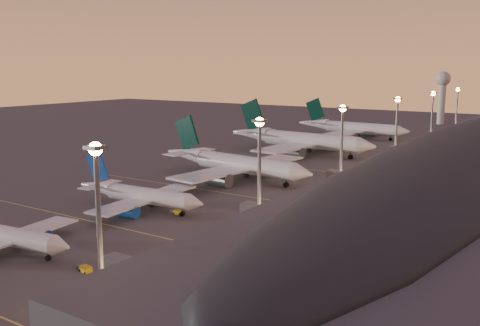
{
  "coord_description": "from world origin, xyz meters",
  "views": [
    {
      "loc": [
        87.92,
        -85.68,
        35.22
      ],
      "look_at": [
        2.0,
        45.0,
        7.0
      ],
      "focal_mm": 40.0,
      "sensor_mm": 36.0,
      "label": 1
    }
  ],
  "objects_px": {
    "airliner_narrow_south": "(0,235)",
    "airliner_wide_far": "(351,128)",
    "airliner_wide_near": "(233,163)",
    "radar_tower": "(442,89)",
    "baggage_tug_b": "(124,290)",
    "airliner_narrow_north": "(138,195)",
    "airliner_wide_mid": "(299,140)",
    "baggage_tug_a": "(85,269)",
    "baggage_tug_c": "(177,212)"
  },
  "relations": [
    {
      "from": "airliner_narrow_south",
      "to": "airliner_wide_far",
      "type": "relative_size",
      "value": 0.59
    },
    {
      "from": "airliner_wide_near",
      "to": "airliner_wide_far",
      "type": "distance_m",
      "value": 116.15
    },
    {
      "from": "radar_tower",
      "to": "baggage_tug_b",
      "type": "distance_m",
      "value": 290.64
    },
    {
      "from": "baggage_tug_b",
      "to": "airliner_narrow_south",
      "type": "bearing_deg",
      "value": 167.23
    },
    {
      "from": "airliner_narrow_north",
      "to": "airliner_wide_far",
      "type": "bearing_deg",
      "value": 88.98
    },
    {
      "from": "radar_tower",
      "to": "airliner_narrow_north",
      "type": "bearing_deg",
      "value": -93.41
    },
    {
      "from": "airliner_wide_mid",
      "to": "baggage_tug_a",
      "type": "xyz_separation_m",
      "value": [
        28.15,
        -136.33,
        -5.14
      ]
    },
    {
      "from": "airliner_wide_mid",
      "to": "airliner_narrow_south",
      "type": "bearing_deg",
      "value": -83.09
    },
    {
      "from": "airliner_narrow_north",
      "to": "airliner_wide_far",
      "type": "height_order",
      "value": "airliner_wide_far"
    },
    {
      "from": "airliner_narrow_north",
      "to": "airliner_wide_far",
      "type": "relative_size",
      "value": 0.65
    },
    {
      "from": "airliner_wide_mid",
      "to": "baggage_tug_c",
      "type": "height_order",
      "value": "airliner_wide_mid"
    },
    {
      "from": "airliner_wide_near",
      "to": "airliner_wide_mid",
      "type": "relative_size",
      "value": 0.88
    },
    {
      "from": "airliner_wide_mid",
      "to": "baggage_tug_b",
      "type": "relative_size",
      "value": 19.33
    },
    {
      "from": "airliner_wide_near",
      "to": "baggage_tug_a",
      "type": "distance_m",
      "value": 83.12
    },
    {
      "from": "airliner_wide_far",
      "to": "radar_tower",
      "type": "height_order",
      "value": "radar_tower"
    },
    {
      "from": "airliner_narrow_south",
      "to": "radar_tower",
      "type": "bearing_deg",
      "value": 79.88
    },
    {
      "from": "airliner_wide_near",
      "to": "baggage_tug_a",
      "type": "relative_size",
      "value": 17.18
    },
    {
      "from": "baggage_tug_b",
      "to": "baggage_tug_c",
      "type": "bearing_deg",
      "value": 108.31
    },
    {
      "from": "airliner_wide_near",
      "to": "airliner_wide_far",
      "type": "height_order",
      "value": "airliner_wide_far"
    },
    {
      "from": "airliner_narrow_south",
      "to": "baggage_tug_a",
      "type": "distance_m",
      "value": 22.02
    },
    {
      "from": "airliner_narrow_south",
      "to": "airliner_wide_far",
      "type": "xyz_separation_m",
      "value": [
        -7.24,
        197.63,
        1.68
      ]
    },
    {
      "from": "airliner_narrow_south",
      "to": "airliner_wide_near",
      "type": "xyz_separation_m",
      "value": [
        -0.81,
        81.66,
        1.65
      ]
    },
    {
      "from": "airliner_wide_near",
      "to": "baggage_tug_a",
      "type": "bearing_deg",
      "value": -67.41
    },
    {
      "from": "baggage_tug_c",
      "to": "airliner_narrow_south",
      "type": "bearing_deg",
      "value": -112.26
    },
    {
      "from": "airliner_narrow_north",
      "to": "airliner_wide_mid",
      "type": "distance_m",
      "value": 100.79
    },
    {
      "from": "airliner_wide_near",
      "to": "radar_tower",
      "type": "xyz_separation_m",
      "value": [
        16.04,
        206.76,
        16.94
      ]
    },
    {
      "from": "airliner_narrow_south",
      "to": "airliner_narrow_north",
      "type": "distance_m",
      "value": 37.58
    },
    {
      "from": "airliner_narrow_south",
      "to": "airliner_wide_mid",
      "type": "xyz_separation_m",
      "value": [
        -6.39,
        138.12,
        2.32
      ]
    },
    {
      "from": "baggage_tug_a",
      "to": "baggage_tug_c",
      "type": "relative_size",
      "value": 1.03
    },
    {
      "from": "airliner_narrow_south",
      "to": "baggage_tug_a",
      "type": "bearing_deg",
      "value": -2.39
    },
    {
      "from": "airliner_narrow_south",
      "to": "airliner_wide_far",
      "type": "distance_m",
      "value": 197.77
    },
    {
      "from": "airliner_narrow_north",
      "to": "airliner_wide_near",
      "type": "relative_size",
      "value": 0.65
    },
    {
      "from": "baggage_tug_c",
      "to": "airliner_wide_mid",
      "type": "bearing_deg",
      "value": 93.8
    },
    {
      "from": "baggage_tug_c",
      "to": "radar_tower",
      "type": "bearing_deg",
      "value": 82.77
    },
    {
      "from": "airliner_narrow_south",
      "to": "baggage_tug_a",
      "type": "xyz_separation_m",
      "value": [
        21.76,
        1.79,
        -2.82
      ]
    },
    {
      "from": "airliner_wide_far",
      "to": "radar_tower",
      "type": "bearing_deg",
      "value": 80.07
    },
    {
      "from": "airliner_narrow_north",
      "to": "airliner_wide_mid",
      "type": "height_order",
      "value": "airliner_wide_mid"
    },
    {
      "from": "baggage_tug_a",
      "to": "airliner_wide_mid",
      "type": "bearing_deg",
      "value": 110.74
    },
    {
      "from": "airliner_wide_mid",
      "to": "airliner_wide_far",
      "type": "height_order",
      "value": "airliner_wide_mid"
    },
    {
      "from": "airliner_wide_mid",
      "to": "baggage_tug_a",
      "type": "relative_size",
      "value": 19.5
    },
    {
      "from": "airliner_wide_near",
      "to": "baggage_tug_b",
      "type": "bearing_deg",
      "value": -60.25
    },
    {
      "from": "radar_tower",
      "to": "airliner_wide_mid",
      "type": "bearing_deg",
      "value": -98.19
    },
    {
      "from": "airliner_wide_far",
      "to": "baggage_tug_b",
      "type": "height_order",
      "value": "airliner_wide_far"
    },
    {
      "from": "radar_tower",
      "to": "baggage_tug_b",
      "type": "height_order",
      "value": "radar_tower"
    },
    {
      "from": "baggage_tug_a",
      "to": "baggage_tug_b",
      "type": "height_order",
      "value": "baggage_tug_b"
    },
    {
      "from": "airliner_wide_far",
      "to": "airliner_narrow_north",
      "type": "bearing_deg",
      "value": -83.34
    },
    {
      "from": "airliner_narrow_north",
      "to": "airliner_wide_near",
      "type": "xyz_separation_m",
      "value": [
        -1.1,
        44.08,
        1.33
      ]
    },
    {
      "from": "airliner_wide_mid",
      "to": "baggage_tug_b",
      "type": "height_order",
      "value": "airliner_wide_mid"
    },
    {
      "from": "airliner_wide_far",
      "to": "baggage_tug_c",
      "type": "height_order",
      "value": "airliner_wide_far"
    },
    {
      "from": "baggage_tug_a",
      "to": "baggage_tug_b",
      "type": "bearing_deg",
      "value": -2.9
    }
  ]
}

